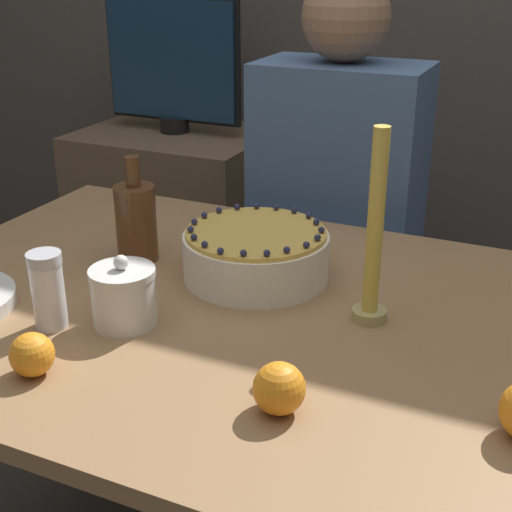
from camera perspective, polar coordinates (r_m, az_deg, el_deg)
dining_table at (r=1.25m, az=1.44°, el=-9.12°), size 1.43×0.90×0.73m
cake at (r=1.31m, az=0.00°, el=0.16°), size 0.27×0.27×0.10m
sugar_bowl at (r=1.16m, az=-10.53°, el=-3.17°), size 0.11×0.11×0.12m
sugar_shaker at (r=1.18m, az=-16.31°, el=-2.62°), size 0.05×0.05×0.13m
candle at (r=1.14m, az=9.42°, el=0.96°), size 0.06×0.06×0.32m
bottle at (r=1.39m, az=-9.57°, el=2.77°), size 0.08×0.08×0.21m
orange_fruit_1 at (r=1.07m, az=-17.48°, el=-7.53°), size 0.06×0.06×0.06m
orange_fruit_2 at (r=0.94m, az=1.86°, el=-10.54°), size 0.07×0.07×0.07m
person_man_blue_shirt at (r=1.86m, az=6.28°, el=-0.34°), size 0.40×0.34×1.25m
side_cabinet at (r=2.59m, az=-6.15°, el=2.20°), size 0.64×0.50×0.71m
tv_monitor at (r=2.45m, az=-6.72°, el=15.05°), size 0.49×0.10×0.44m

